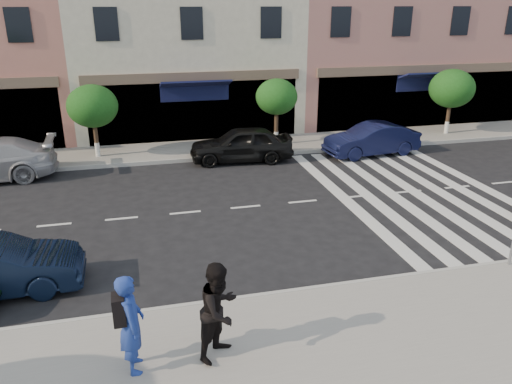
# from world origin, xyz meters

# --- Properties ---
(ground) EXTENTS (120.00, 120.00, 0.00)m
(ground) POSITION_xyz_m (0.00, 0.00, 0.00)
(ground) COLOR black
(ground) RESTS_ON ground
(sidewalk_near) EXTENTS (60.00, 4.50, 0.15)m
(sidewalk_near) POSITION_xyz_m (0.00, -3.75, 0.07)
(sidewalk_near) COLOR gray
(sidewalk_near) RESTS_ON ground
(sidewalk_far) EXTENTS (60.00, 3.00, 0.15)m
(sidewalk_far) POSITION_xyz_m (0.00, 11.00, 0.07)
(sidewalk_far) COLOR gray
(sidewalk_far) RESTS_ON ground
(building_centre) EXTENTS (11.00, 9.00, 11.00)m
(building_centre) POSITION_xyz_m (-0.50, 17.00, 5.50)
(building_centre) COLOR beige
(building_centre) RESTS_ON ground
(building_east_mid) EXTENTS (13.00, 9.00, 13.00)m
(building_east_mid) POSITION_xyz_m (11.50, 17.00, 6.50)
(building_east_mid) COLOR #AC7266
(building_east_mid) RESTS_ON ground
(street_tree_wb) EXTENTS (2.10, 2.10, 3.06)m
(street_tree_wb) POSITION_xyz_m (-5.00, 10.80, 2.31)
(street_tree_wb) COLOR #473323
(street_tree_wb) RESTS_ON sidewalk_far
(street_tree_c) EXTENTS (1.90, 1.90, 3.04)m
(street_tree_c) POSITION_xyz_m (3.00, 10.80, 2.36)
(street_tree_c) COLOR #473323
(street_tree_c) RESTS_ON sidewalk_far
(street_tree_ea) EXTENTS (2.20, 2.20, 3.19)m
(street_tree_ea) POSITION_xyz_m (12.00, 10.80, 2.39)
(street_tree_ea) COLOR #473323
(street_tree_ea) RESTS_ON sidewalk_far
(photographer) EXTENTS (0.48, 0.70, 1.89)m
(photographer) POSITION_xyz_m (-3.70, -3.30, 1.10)
(photographer) COLOR navy
(photographer) RESTS_ON sidewalk_near
(walker) EXTENTS (1.17, 1.16, 1.91)m
(walker) POSITION_xyz_m (-2.13, -3.28, 1.10)
(walker) COLOR black
(walker) RESTS_ON sidewalk_near
(car_far_mid) EXTENTS (4.48, 2.13, 1.48)m
(car_far_mid) POSITION_xyz_m (0.97, 9.10, 0.74)
(car_far_mid) COLOR black
(car_far_mid) RESTS_ON ground
(car_far_right) EXTENTS (4.36, 1.91, 1.39)m
(car_far_right) POSITION_xyz_m (6.78, 8.64, 0.70)
(car_far_right) COLOR black
(car_far_right) RESTS_ON ground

